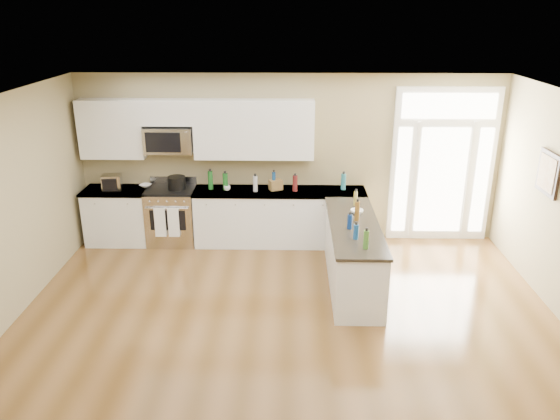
{
  "coord_description": "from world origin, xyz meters",
  "views": [
    {
      "loc": [
        0.03,
        -4.86,
        3.78
      ],
      "look_at": [
        -0.11,
        2.0,
        1.22
      ],
      "focal_mm": 35.0,
      "sensor_mm": 36.0,
      "label": 1
    }
  ],
  "objects_px": {
    "kitchen_range": "(172,216)",
    "toaster_oven": "(112,182)",
    "stockpot": "(177,182)",
    "peninsula_cabinet": "(353,256)"
  },
  "relations": [
    {
      "from": "kitchen_range",
      "to": "toaster_oven",
      "type": "xyz_separation_m",
      "value": [
        -0.95,
        -0.03,
        0.59
      ]
    },
    {
      "from": "kitchen_range",
      "to": "toaster_oven",
      "type": "height_order",
      "value": "toaster_oven"
    },
    {
      "from": "kitchen_range",
      "to": "toaster_oven",
      "type": "distance_m",
      "value": 1.12
    },
    {
      "from": "stockpot",
      "to": "kitchen_range",
      "type": "bearing_deg",
      "value": -172.91
    },
    {
      "from": "peninsula_cabinet",
      "to": "stockpot",
      "type": "height_order",
      "value": "stockpot"
    },
    {
      "from": "peninsula_cabinet",
      "to": "kitchen_range",
      "type": "bearing_deg",
      "value": 153.42
    },
    {
      "from": "toaster_oven",
      "to": "stockpot",
      "type": "bearing_deg",
      "value": -4.63
    },
    {
      "from": "peninsula_cabinet",
      "to": "kitchen_range",
      "type": "height_order",
      "value": "kitchen_range"
    },
    {
      "from": "kitchen_range",
      "to": "stockpot",
      "type": "xyz_separation_m",
      "value": [
        0.11,
        0.01,
        0.58
      ]
    },
    {
      "from": "kitchen_range",
      "to": "stockpot",
      "type": "height_order",
      "value": "stockpot"
    }
  ]
}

